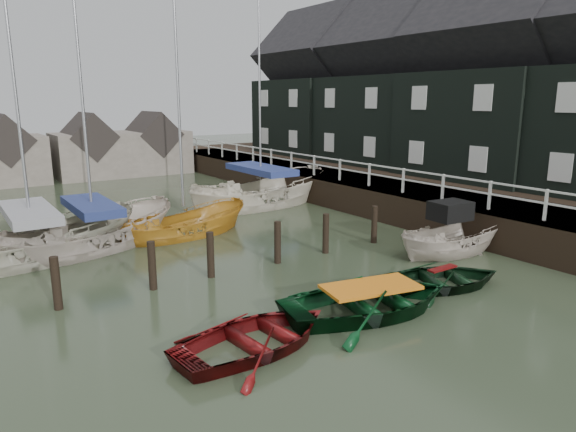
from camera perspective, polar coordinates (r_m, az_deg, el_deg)
ground at (r=13.91m, az=1.53°, el=-9.28°), size 120.00×120.00×0.00m
pier at (r=26.99m, az=5.38°, el=3.14°), size 3.04×32.00×2.70m
land_strip at (r=30.90m, az=13.26°, el=2.75°), size 14.00×38.00×1.50m
quay_houses at (r=29.56m, az=15.80°, el=13.25°), size 6.52×28.14×10.01m
mooring_pilings at (r=15.63m, az=-8.30°, el=-4.93°), size 13.72×0.22×1.80m
far_sheds at (r=37.53m, az=-21.49°, el=6.81°), size 14.00×4.08×4.39m
rowboat_red at (r=11.44m, az=-3.38°, el=-14.43°), size 4.08×3.10×0.79m
rowboat_green at (r=13.25m, az=9.07°, el=-10.61°), size 5.16×4.15×0.95m
rowboat_dkgreen at (r=15.43m, az=16.66°, el=-7.56°), size 4.33×3.69×0.76m
motorboat at (r=18.77m, az=17.74°, el=-3.70°), size 4.62×2.08×2.67m
sailboat_a at (r=19.11m, az=-26.34°, el=-4.25°), size 7.40×3.59×10.58m
sailboat_b at (r=19.75m, az=-20.64°, el=-3.19°), size 7.20×4.56×12.34m
sailboat_c at (r=20.66m, az=-11.41°, el=-2.04°), size 5.69×2.56×10.58m
sailboat_d at (r=25.98m, az=-3.01°, el=1.34°), size 8.26×3.66×13.45m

